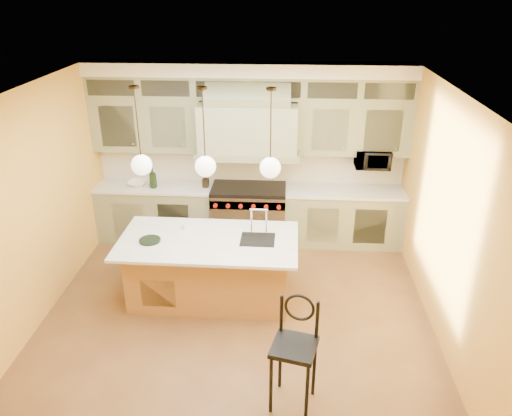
# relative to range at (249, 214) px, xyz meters

# --- Properties ---
(floor) EXTENTS (5.00, 5.00, 0.00)m
(floor) POSITION_rel_range_xyz_m (0.00, -2.14, -0.49)
(floor) COLOR brown
(floor) RESTS_ON ground
(ceiling) EXTENTS (5.00, 5.00, 0.00)m
(ceiling) POSITION_rel_range_xyz_m (0.00, -2.14, 2.41)
(ceiling) COLOR white
(ceiling) RESTS_ON wall_back
(wall_back) EXTENTS (5.00, 0.00, 5.00)m
(wall_back) POSITION_rel_range_xyz_m (0.00, 0.36, 0.96)
(wall_back) COLOR gold
(wall_back) RESTS_ON ground
(wall_front) EXTENTS (5.00, 0.00, 5.00)m
(wall_front) POSITION_rel_range_xyz_m (0.00, -4.64, 0.96)
(wall_front) COLOR gold
(wall_front) RESTS_ON ground
(wall_left) EXTENTS (0.00, 5.00, 5.00)m
(wall_left) POSITION_rel_range_xyz_m (-2.50, -2.14, 0.96)
(wall_left) COLOR gold
(wall_left) RESTS_ON ground
(wall_right) EXTENTS (0.00, 5.00, 5.00)m
(wall_right) POSITION_rel_range_xyz_m (2.50, -2.14, 0.96)
(wall_right) COLOR gold
(wall_right) RESTS_ON ground
(back_cabinetry) EXTENTS (5.00, 0.77, 2.90)m
(back_cabinetry) POSITION_rel_range_xyz_m (0.00, 0.09, 0.94)
(back_cabinetry) COLOR gray
(back_cabinetry) RESTS_ON floor
(range) EXTENTS (1.20, 0.74, 0.96)m
(range) POSITION_rel_range_xyz_m (0.00, 0.00, 0.00)
(range) COLOR silver
(range) RESTS_ON floor
(kitchen_island) EXTENTS (2.36, 1.28, 1.35)m
(kitchen_island) POSITION_rel_range_xyz_m (-0.39, -1.70, -0.01)
(kitchen_island) COLOR olive
(kitchen_island) RESTS_ON floor
(counter_stool) EXTENTS (0.52, 0.52, 1.23)m
(counter_stool) POSITION_rel_range_xyz_m (0.72, -3.51, 0.22)
(counter_stool) COLOR black
(counter_stool) RESTS_ON floor
(microwave) EXTENTS (0.54, 0.37, 0.30)m
(microwave) POSITION_rel_range_xyz_m (1.95, 0.11, 0.96)
(microwave) COLOR black
(microwave) RESTS_ON back_cabinetry
(oil_bottle_a) EXTENTS (0.13, 0.13, 0.33)m
(oil_bottle_a) POSITION_rel_range_xyz_m (-1.54, -0.07, 0.62)
(oil_bottle_a) COLOR black
(oil_bottle_a) RESTS_ON back_cabinetry
(oil_bottle_b) EXTENTS (0.11, 0.11, 0.21)m
(oil_bottle_b) POSITION_rel_range_xyz_m (-0.70, 0.01, 0.56)
(oil_bottle_b) COLOR black
(oil_bottle_b) RESTS_ON back_cabinetry
(fruit_bowl) EXTENTS (0.30, 0.30, 0.07)m
(fruit_bowl) POSITION_rel_range_xyz_m (-1.83, 0.01, 0.49)
(fruit_bowl) COLOR white
(fruit_bowl) RESTS_ON back_cabinetry
(cup) EXTENTS (0.09, 0.09, 0.08)m
(cup) POSITION_rel_range_xyz_m (-0.77, -1.45, 0.48)
(cup) COLOR white
(cup) RESTS_ON kitchen_island
(pendant_left) EXTENTS (0.26, 0.26, 1.11)m
(pendant_left) POSITION_rel_range_xyz_m (-1.20, -1.69, 1.46)
(pendant_left) COLOR #2D2319
(pendant_left) RESTS_ON ceiling
(pendant_center) EXTENTS (0.26, 0.26, 1.11)m
(pendant_center) POSITION_rel_range_xyz_m (-0.40, -1.69, 1.46)
(pendant_center) COLOR #2D2319
(pendant_center) RESTS_ON ceiling
(pendant_right) EXTENTS (0.26, 0.26, 1.11)m
(pendant_right) POSITION_rel_range_xyz_m (0.40, -1.69, 1.46)
(pendant_right) COLOR #2D2319
(pendant_right) RESTS_ON ceiling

